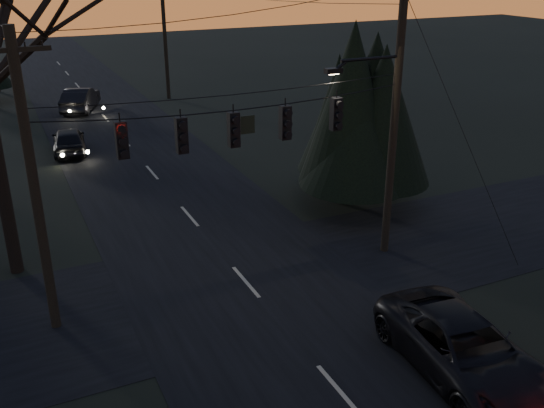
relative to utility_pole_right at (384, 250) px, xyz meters
name	(u,v)px	position (x,y,z in m)	size (l,w,h in m)	color
main_road	(163,185)	(-5.50, 10.00, 0.01)	(8.00, 120.00, 0.02)	black
cross_road	(246,282)	(-5.50, 0.00, 0.01)	(60.00, 7.00, 0.02)	black
utility_pole_right	(384,250)	(0.00, 0.00, 0.00)	(5.00, 0.30, 10.00)	black
utility_pole_left	(57,326)	(-11.50, 0.00, 0.00)	(1.80, 0.30, 8.50)	black
utility_pole_far_r	(169,98)	(0.00, 28.00, 0.00)	(1.80, 0.30, 8.50)	black
span_signal_assembly	(235,128)	(-5.74, 0.00, 5.30)	(11.50, 0.44, 1.52)	black
evergreen_right	(347,108)	(1.01, 4.61, 4.19)	(4.69, 4.69, 7.19)	black
suv_near	(464,349)	(-2.30, -6.70, 0.75)	(2.50, 5.43, 1.51)	black
sedan_oncoming_a	(69,141)	(-8.70, 17.07, 0.70)	(1.66, 4.13, 1.41)	black
sedan_oncoming_b	(80,99)	(-6.59, 26.76, 0.80)	(1.69, 4.85, 1.60)	black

